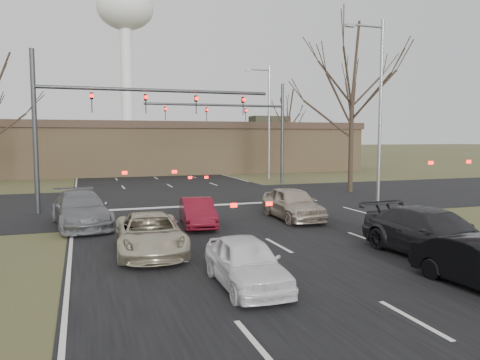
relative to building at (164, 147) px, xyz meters
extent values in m
plane|color=#4B4A28|center=(-2.00, -38.00, -2.67)|extent=(360.00, 360.00, 0.00)
cube|color=black|center=(-2.00, 22.00, -2.66)|extent=(14.00, 300.00, 0.02)
cube|color=black|center=(-2.00, -23.00, -2.65)|extent=(200.00, 14.00, 0.02)
cube|color=olive|center=(0.00, 0.00, -0.37)|extent=(42.00, 10.00, 4.60)
cube|color=#38281E|center=(0.00, 0.00, 2.28)|extent=(42.40, 10.40, 0.70)
cylinder|color=silver|center=(4.00, 82.00, 14.33)|extent=(3.20, 3.20, 34.00)
ellipsoid|color=silver|center=(4.00, 82.00, 35.33)|extent=(15.00, 15.00, 11.25)
cylinder|color=#383A3D|center=(-10.50, -25.00, 1.33)|extent=(0.24, 0.24, 8.00)
cylinder|color=#383A3D|center=(-4.50, -25.00, 3.53)|extent=(12.00, 0.18, 0.18)
imported|color=black|center=(-7.83, -25.00, 2.83)|extent=(0.16, 0.20, 1.00)
imported|color=black|center=(-5.17, -25.00, 2.83)|extent=(0.16, 0.20, 1.00)
imported|color=black|center=(-2.50, -25.00, 2.83)|extent=(0.16, 0.20, 1.00)
imported|color=black|center=(0.17, -25.00, 2.83)|extent=(0.16, 0.20, 1.00)
cylinder|color=#383A3D|center=(7.00, -15.00, 1.33)|extent=(0.24, 0.24, 8.00)
cylinder|color=#383A3D|center=(1.50, -15.00, 3.53)|extent=(11.00, 0.18, 0.18)
imported|color=black|center=(3.86, -15.00, 2.83)|extent=(0.16, 0.20, 1.00)
imported|color=black|center=(0.71, -15.00, 2.83)|extent=(0.16, 0.20, 1.00)
imported|color=black|center=(-2.43, -15.00, 2.83)|extent=(0.16, 0.20, 1.00)
cylinder|color=gray|center=(7.00, -28.00, 2.33)|extent=(0.18, 0.18, 10.00)
cylinder|color=gray|center=(6.00, -28.00, 6.93)|extent=(2.00, 0.12, 0.12)
cube|color=gray|center=(5.00, -28.00, 6.88)|extent=(0.50, 0.25, 0.15)
cylinder|color=gray|center=(7.50, -11.00, 2.33)|extent=(0.18, 0.18, 10.00)
cylinder|color=gray|center=(6.50, -11.00, 6.93)|extent=(2.00, 0.12, 0.12)
cube|color=gray|center=(5.50, -11.00, 6.88)|extent=(0.50, 0.25, 0.15)
cylinder|color=black|center=(9.00, -22.00, 0.50)|extent=(0.32, 0.32, 6.33)
cylinder|color=black|center=(13.00, -3.00, -0.19)|extent=(0.32, 0.32, 4.95)
imported|color=#BAB296|center=(-6.37, -34.56, -2.02)|extent=(2.40, 4.75, 1.29)
imported|color=white|center=(-4.54, -38.79, -2.03)|extent=(1.58, 3.77, 1.27)
imported|color=black|center=(2.00, -37.98, -1.90)|extent=(2.52, 5.39, 1.52)
imported|color=slate|center=(-8.50, -29.06, -1.92)|extent=(2.75, 5.36, 1.49)
imported|color=maroon|center=(-3.81, -30.57, -2.06)|extent=(1.70, 3.78, 1.20)
imported|color=#B3A591|center=(0.72, -30.37, -1.92)|extent=(1.90, 4.43, 1.49)
camera|label=1|loc=(-8.43, -49.71, 1.14)|focal=35.00mm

